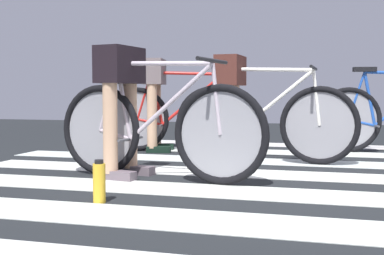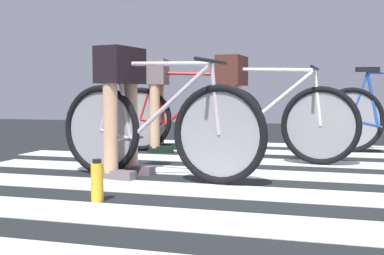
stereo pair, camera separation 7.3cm
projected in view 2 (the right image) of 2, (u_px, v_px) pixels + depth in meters
name	position (u px, v px, depth m)	size (l,w,h in m)	color
ground	(270.00, 181.00, 3.67)	(18.00, 14.00, 0.02)	black
crosswalk_markings	(274.00, 175.00, 3.90)	(5.48, 5.00, 0.00)	silver
bicycle_1_of_4	(156.00, 129.00, 3.68)	(1.72, 0.55, 0.93)	black
cyclist_1_of_4	(121.00, 93.00, 3.79)	(0.37, 0.44, 1.00)	tan
bicycle_2_of_4	(264.00, 122.00, 4.58)	(1.74, 0.52, 0.93)	black
cyclist_2_of_4	(232.00, 93.00, 4.67)	(0.34, 0.42, 1.00)	beige
bicycle_3_of_4	(185.00, 117.00, 5.46)	(1.72, 0.54, 0.93)	black
cyclist_3_of_4	(157.00, 92.00, 5.48)	(0.37, 0.44, 1.03)	tan
water_bottle	(97.00, 181.00, 2.92)	(0.07, 0.07, 0.26)	gold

